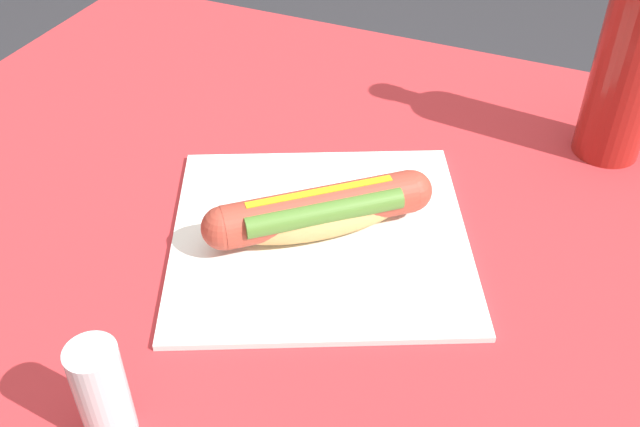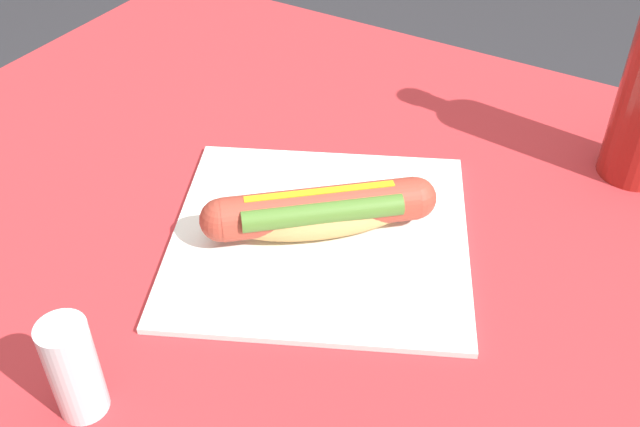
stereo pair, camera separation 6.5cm
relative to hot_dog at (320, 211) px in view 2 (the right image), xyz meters
The scene contains 4 objects.
dining_table 0.21m from the hot_dog, 56.15° to the right, with size 0.98×0.77×0.77m.
paper_wrapper 0.03m from the hot_dog, 49.35° to the right, with size 0.27×0.26×0.01m, color white.
hot_dog is the anchor object (origin of this frame).
salt_shaker 0.26m from the hot_dog, 77.53° to the left, with size 0.04×0.04×0.09m, color silver.
Camera 2 is at (-0.29, 0.49, 1.22)m, focal length 41.25 mm.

